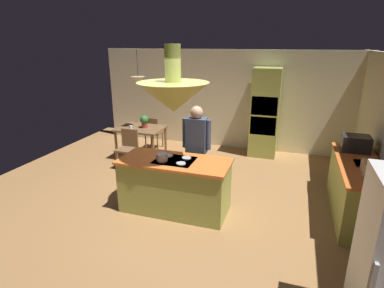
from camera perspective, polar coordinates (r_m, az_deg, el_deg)
ground at (r=5.60m, az=-2.30°, el=-10.89°), size 8.16×8.16×0.00m
wall_back at (r=8.34m, az=6.01°, el=8.12°), size 6.80×0.10×2.55m
kitchen_island at (r=5.23m, az=-3.14°, el=-7.54°), size 1.81×0.82×0.92m
counter_run_right at (r=5.75m, az=27.87°, el=-7.21°), size 0.73×2.07×0.90m
oven_tower at (r=7.82m, az=13.23°, el=5.58°), size 0.66×0.62×2.16m
dining_table at (r=7.62m, az=-9.35°, el=2.23°), size 1.09×0.85×0.76m
person_at_island at (r=5.58m, az=0.84°, el=-0.21°), size 0.53×0.22×1.67m
range_hood at (r=4.77m, az=-3.45°, el=8.90°), size 1.10×1.10×1.00m
pendant_light_over_table at (r=7.38m, az=-9.83°, el=11.26°), size 0.32×0.32×0.82m
chair_facing_island at (r=7.13m, az=-11.66°, el=-0.33°), size 0.40×0.40×0.87m
chair_by_back_wall at (r=8.22m, az=-7.23°, el=2.40°), size 0.40×0.40×0.87m
potted_plant_on_table at (r=7.54m, az=-8.74°, el=4.23°), size 0.20×0.20×0.30m
cup_on_table at (r=7.47m, az=-11.17°, el=2.99°), size 0.07×0.07×0.09m
canister_flour at (r=5.10m, az=29.50°, el=-4.29°), size 0.13×0.13×0.15m
canister_sugar at (r=5.26m, az=29.20°, el=-3.39°), size 0.13×0.13×0.19m
microwave_on_counter at (r=6.12m, az=27.81°, el=0.10°), size 0.46×0.36×0.28m
cooking_pot_on_cooktop at (r=4.97m, az=-5.51°, el=-2.40°), size 0.18×0.18×0.12m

